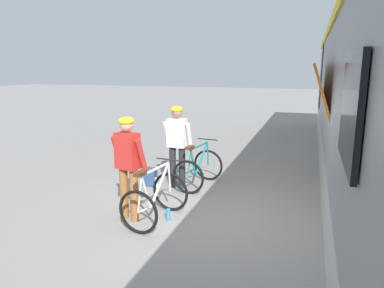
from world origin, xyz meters
The scene contains 8 objects.
ground_plane centered at (0.00, 0.00, 0.00)m, with size 80.00×80.00×0.00m, color gray.
cyclist_near_in_red centered at (-1.36, -0.38, 1.05)m, with size 0.65×0.40×1.76m.
cyclist_far_in_white centered at (-1.17, 1.41, 1.05)m, with size 0.63×0.34×1.76m.
bicycle_near_white centered at (-0.90, -0.33, 0.40)m, with size 0.84×1.15×0.99m.
bicycle_far_teal centered at (-0.76, 1.60, 0.40)m, with size 0.85×1.16×0.99m.
backpack_on_platform centered at (-1.78, 1.32, 0.20)m, with size 0.28×0.18×0.40m, color navy.
water_bottle_near_the_bikes centered at (-0.71, -0.23, 0.10)m, with size 0.07×0.07×0.21m, color #338CCC.
water_bottle_by_the_backpack centered at (-1.59, 1.23, 0.11)m, with size 0.07×0.07×0.22m, color silver.
Camera 1 is at (1.45, -5.43, 2.54)m, focal length 33.22 mm.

